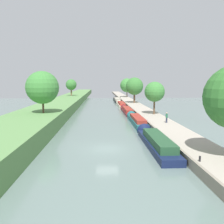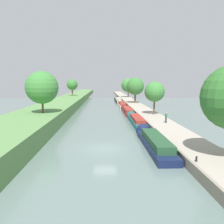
{
  "view_description": "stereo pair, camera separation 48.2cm",
  "coord_description": "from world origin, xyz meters",
  "px_view_note": "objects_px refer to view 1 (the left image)",
  "views": [
    {
      "loc": [
        -0.64,
        -24.36,
        7.36
      ],
      "look_at": [
        1.68,
        23.43,
        1.0
      ],
      "focal_mm": 36.28,
      "sensor_mm": 36.0,
      "label": 1
    },
    {
      "loc": [
        -0.16,
        -24.38,
        7.36
      ],
      "look_at": [
        1.68,
        23.43,
        1.0
      ],
      "focal_mm": 36.28,
      "sensor_mm": 36.0,
      "label": 2
    }
  ],
  "objects_px": {
    "narrowboat_black": "(117,100)",
    "person_walking": "(167,117)",
    "mooring_bollard_near": "(200,159)",
    "narrowboat_cream": "(121,104)",
    "mooring_bollard_far": "(120,97)",
    "narrowboat_maroon": "(127,110)",
    "narrowboat_teal": "(136,120)",
    "narrowboat_navy": "(155,141)"
  },
  "relations": [
    {
      "from": "mooring_bollard_near",
      "to": "mooring_bollard_far",
      "type": "distance_m",
      "value": 76.55
    },
    {
      "from": "narrowboat_cream",
      "to": "mooring_bollard_near",
      "type": "xyz_separation_m",
      "value": [
        1.86,
        -52.72,
        0.62
      ]
    },
    {
      "from": "mooring_bollard_near",
      "to": "mooring_bollard_far",
      "type": "xyz_separation_m",
      "value": [
        0.0,
        76.55,
        0.0
      ]
    },
    {
      "from": "narrowboat_navy",
      "to": "narrowboat_cream",
      "type": "bearing_deg",
      "value": 90.06
    },
    {
      "from": "narrowboat_maroon",
      "to": "narrowboat_black",
      "type": "height_order",
      "value": "narrowboat_black"
    },
    {
      "from": "narrowboat_navy",
      "to": "narrowboat_maroon",
      "type": "bearing_deg",
      "value": 89.9
    },
    {
      "from": "narrowboat_cream",
      "to": "person_walking",
      "type": "relative_size",
      "value": 9.14
    },
    {
      "from": "mooring_bollard_near",
      "to": "narrowboat_cream",
      "type": "bearing_deg",
      "value": 92.03
    },
    {
      "from": "person_walking",
      "to": "mooring_bollard_near",
      "type": "relative_size",
      "value": 3.69
    },
    {
      "from": "narrowboat_maroon",
      "to": "narrowboat_black",
      "type": "bearing_deg",
      "value": 90.35
    },
    {
      "from": "mooring_bollard_near",
      "to": "mooring_bollard_far",
      "type": "bearing_deg",
      "value": 90.0
    },
    {
      "from": "narrowboat_black",
      "to": "person_walking",
      "type": "relative_size",
      "value": 9.57
    },
    {
      "from": "narrowboat_teal",
      "to": "narrowboat_cream",
      "type": "height_order",
      "value": "narrowboat_teal"
    },
    {
      "from": "narrowboat_navy",
      "to": "person_walking",
      "type": "relative_size",
      "value": 8.17
    },
    {
      "from": "narrowboat_maroon",
      "to": "narrowboat_navy",
      "type": "bearing_deg",
      "value": -90.1
    },
    {
      "from": "narrowboat_cream",
      "to": "mooring_bollard_far",
      "type": "relative_size",
      "value": 33.73
    },
    {
      "from": "narrowboat_black",
      "to": "mooring_bollard_far",
      "type": "distance_m",
      "value": 7.33
    },
    {
      "from": "narrowboat_teal",
      "to": "mooring_bollard_far",
      "type": "distance_m",
      "value": 53.93
    },
    {
      "from": "narrowboat_maroon",
      "to": "person_walking",
      "type": "distance_m",
      "value": 20.14
    },
    {
      "from": "narrowboat_cream",
      "to": "narrowboat_black",
      "type": "distance_m",
      "value": 16.79
    },
    {
      "from": "narrowboat_cream",
      "to": "person_walking",
      "type": "distance_m",
      "value": 35.33
    },
    {
      "from": "narrowboat_maroon",
      "to": "narrowboat_cream",
      "type": "relative_size",
      "value": 1.02
    },
    {
      "from": "narrowboat_black",
      "to": "mooring_bollard_near",
      "type": "relative_size",
      "value": 35.3
    },
    {
      "from": "person_walking",
      "to": "mooring_bollard_far",
      "type": "relative_size",
      "value": 3.69
    },
    {
      "from": "narrowboat_black",
      "to": "person_walking",
      "type": "distance_m",
      "value": 52.04
    },
    {
      "from": "narrowboat_maroon",
      "to": "person_walking",
      "type": "xyz_separation_m",
      "value": [
        4.15,
        -19.67,
        1.28
      ]
    },
    {
      "from": "narrowboat_cream",
      "to": "narrowboat_black",
      "type": "xyz_separation_m",
      "value": [
        -0.09,
        16.79,
        0.02
      ]
    },
    {
      "from": "narrowboat_navy",
      "to": "mooring_bollard_near",
      "type": "height_order",
      "value": "narrowboat_navy"
    },
    {
      "from": "narrowboat_cream",
      "to": "mooring_bollard_far",
      "type": "bearing_deg",
      "value": 85.53
    },
    {
      "from": "narrowboat_navy",
      "to": "mooring_bollard_near",
      "type": "distance_m",
      "value": 8.07
    },
    {
      "from": "narrowboat_black",
      "to": "narrowboat_teal",
      "type": "bearing_deg",
      "value": -89.67
    },
    {
      "from": "person_walking",
      "to": "narrowboat_maroon",
      "type": "bearing_deg",
      "value": 101.91
    },
    {
      "from": "narrowboat_maroon",
      "to": "mooring_bollard_far",
      "type": "xyz_separation_m",
      "value": [
        1.76,
        39.21,
        0.64
      ]
    },
    {
      "from": "narrowboat_teal",
      "to": "mooring_bollard_far",
      "type": "xyz_separation_m",
      "value": [
        1.68,
        53.9,
        0.56
      ]
    },
    {
      "from": "narrowboat_navy",
      "to": "person_walking",
      "type": "distance_m",
      "value": 10.76
    },
    {
      "from": "mooring_bollard_near",
      "to": "narrowboat_maroon",
      "type": "bearing_deg",
      "value": 92.7
    },
    {
      "from": "narrowboat_maroon",
      "to": "person_walking",
      "type": "relative_size",
      "value": 9.32
    },
    {
      "from": "narrowboat_teal",
      "to": "narrowboat_cream",
      "type": "bearing_deg",
      "value": 90.35
    },
    {
      "from": "narrowboat_maroon",
      "to": "narrowboat_cream",
      "type": "height_order",
      "value": "narrowboat_cream"
    },
    {
      "from": "narrowboat_black",
      "to": "narrowboat_maroon",
      "type": "bearing_deg",
      "value": -89.65
    },
    {
      "from": "narrowboat_black",
      "to": "person_walking",
      "type": "bearing_deg",
      "value": -85.21
    },
    {
      "from": "narrowboat_black",
      "to": "mooring_bollard_near",
      "type": "xyz_separation_m",
      "value": [
        1.96,
        -69.52,
        0.6
      ]
    }
  ]
}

